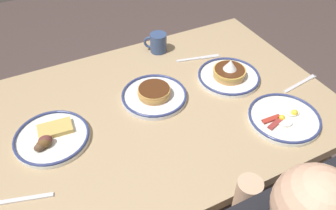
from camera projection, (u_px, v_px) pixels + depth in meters
ground_plane at (161, 209)px, 1.87m from camera, size 6.00×6.00×0.00m
dining_table at (159, 120)px, 1.41m from camera, size 1.39×0.94×0.74m
plate_near_main at (51, 137)px, 1.23m from camera, size 0.27×0.27×0.05m
plate_center_pancakes at (284, 118)px, 1.31m from camera, size 0.27×0.27×0.04m
plate_far_companion at (154, 95)px, 1.40m from camera, size 0.27×0.27×0.05m
plate_far_side at (229, 75)px, 1.49m from camera, size 0.27×0.27×0.10m
coffee_mug at (158, 43)px, 1.64m from camera, size 0.10×0.08×0.09m
fork_near at (300, 83)px, 1.48m from camera, size 0.20×0.05×0.01m
fork_far at (21, 199)px, 1.05m from camera, size 0.19×0.07×0.01m
butter_knife at (198, 58)px, 1.62m from camera, size 0.21×0.06×0.01m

